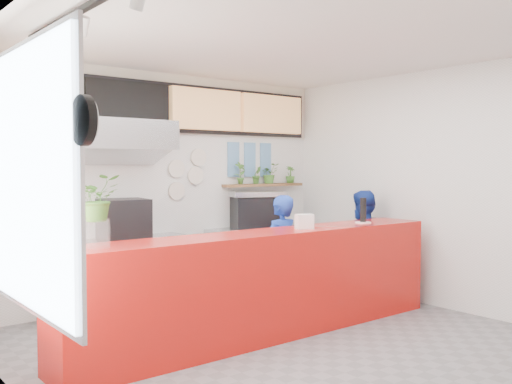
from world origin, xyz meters
TOP-DOWN VIEW (x-y plane):
  - floor at (0.00, 0.00)m, footprint 5.00×5.00m
  - ceiling at (0.00, 0.00)m, footprint 5.00×5.00m
  - wall_back at (0.00, 2.50)m, footprint 5.00×0.00m
  - wall_left at (-2.50, 0.00)m, footprint 0.00×5.00m
  - wall_right at (2.50, 0.00)m, footprint 0.00×5.00m
  - service_counter at (0.00, 0.40)m, footprint 4.50×0.60m
  - cream_band at (0.00, 2.49)m, footprint 5.00×0.02m
  - prep_bench at (-0.80, 2.20)m, footprint 1.80×0.60m
  - panini_oven at (-0.75, 2.20)m, footprint 0.61×0.61m
  - extraction_hood at (-0.80, 2.15)m, footprint 1.20×0.70m
  - hood_lip at (-0.80, 2.15)m, footprint 1.20×0.69m
  - right_bench at (1.50, 2.20)m, footprint 1.80×0.60m
  - espresso_machine at (1.30, 2.20)m, footprint 0.81×0.69m
  - espresso_tray at (1.30, 2.20)m, footprint 0.88×0.76m
  - herb_shelf at (1.60, 2.40)m, footprint 1.40×0.18m
  - menu_board_far_left at (-1.75, 2.38)m, footprint 1.10×0.10m
  - menu_board_mid_left at (-0.59, 2.38)m, footprint 1.10×0.10m
  - menu_board_mid_right at (0.57, 2.38)m, footprint 1.10×0.10m
  - menu_board_far_right at (1.73, 2.38)m, footprint 1.10×0.10m
  - soffit at (0.00, 2.46)m, footprint 4.80×0.04m
  - window_pane at (-2.47, 0.30)m, footprint 0.04×2.20m
  - window_frame at (-2.45, 0.30)m, footprint 0.03×2.30m
  - wall_clock_rim at (-2.46, -0.90)m, footprint 0.05×0.30m
  - wall_clock_face at (-2.43, -0.90)m, footprint 0.02×0.26m
  - track_rail at (-2.10, 0.00)m, footprint 0.05×2.40m
  - dec_plate_a at (0.15, 2.47)m, footprint 0.24×0.03m
  - dec_plate_b at (0.45, 2.47)m, footprint 0.24×0.03m
  - dec_plate_c at (0.15, 2.47)m, footprint 0.24×0.03m
  - dec_plate_d at (0.50, 2.47)m, footprint 0.24×0.03m
  - photo_frame_a at (1.10, 2.48)m, footprint 0.20×0.02m
  - photo_frame_b at (1.40, 2.48)m, footprint 0.20×0.02m
  - photo_frame_c at (1.70, 2.48)m, footprint 0.20×0.02m
  - photo_frame_d at (1.10, 2.48)m, footprint 0.20×0.02m
  - photo_frame_e at (1.40, 2.48)m, footprint 0.20×0.02m
  - photo_frame_f at (1.70, 2.48)m, footprint 0.20×0.02m
  - staff_center at (0.68, 0.96)m, footprint 0.57×0.42m
  - staff_right at (2.04, 0.88)m, footprint 0.77×0.63m
  - herb_a at (1.16, 2.40)m, footprint 0.18×0.13m
  - herb_b at (1.47, 2.40)m, footprint 0.16×0.13m
  - herb_c at (1.71, 2.40)m, footprint 0.29×0.26m
  - herb_d at (2.13, 2.40)m, footprint 0.15×0.14m
  - glass_vase at (-1.84, 0.39)m, footprint 0.26×0.26m
  - basil_vase at (-1.84, 0.39)m, footprint 0.36×0.31m
  - napkin_holder at (0.49, 0.35)m, footprint 0.21×0.17m
  - white_plate at (1.47, 0.37)m, footprint 0.25×0.25m
  - pepper_mill at (1.47, 0.37)m, footprint 0.08×0.08m

SIDE VIEW (x-z plane):
  - floor at x=0.00m, z-range 0.00..0.00m
  - prep_bench at x=-0.80m, z-range 0.00..0.90m
  - right_bench at x=1.50m, z-range 0.00..0.90m
  - service_counter at x=0.00m, z-range 0.00..1.10m
  - staff_center at x=0.68m, z-range 0.00..1.44m
  - staff_right at x=2.04m, z-range 0.00..1.46m
  - white_plate at x=1.47m, z-range 1.10..1.11m
  - espresso_machine at x=1.30m, z-range 0.90..1.34m
  - panini_oven at x=-0.75m, z-range 0.90..1.39m
  - napkin_holder at x=0.49m, z-range 1.10..1.26m
  - glass_vase at x=-1.84m, z-range 1.10..1.34m
  - pepper_mill at x=1.47m, z-range 1.11..1.40m
  - espresso_tray at x=1.30m, z-range 1.35..1.42m
  - dec_plate_c at x=0.15m, z-range 1.33..1.57m
  - wall_back at x=0.00m, z-range -1.00..4.00m
  - wall_left at x=-2.50m, z-range -1.00..4.00m
  - wall_right at x=2.50m, z-range -1.00..4.00m
  - herb_shelf at x=1.60m, z-range 1.48..1.52m
  - basil_vase at x=-1.84m, z-range 1.32..1.71m
  - herb_b at x=1.47m, z-range 1.52..1.78m
  - herb_d at x=2.13m, z-range 1.52..1.78m
  - dec_plate_b at x=0.45m, z-range 1.53..1.77m
  - herb_c at x=1.71m, z-range 1.52..1.82m
  - herb_a at x=1.16m, z-range 1.52..1.85m
  - window_pane at x=-2.47m, z-range 0.75..2.65m
  - window_frame at x=-2.45m, z-range 0.70..2.70m
  - dec_plate_a at x=0.15m, z-range 1.63..1.87m
  - photo_frame_d at x=1.10m, z-range 1.62..1.88m
  - photo_frame_e at x=1.40m, z-range 1.62..1.88m
  - photo_frame_f at x=1.70m, z-range 1.62..1.88m
  - dec_plate_d at x=0.50m, z-range 1.78..2.02m
  - hood_lip at x=-0.80m, z-range 1.79..2.11m
  - photo_frame_a at x=1.10m, z-range 1.88..2.12m
  - photo_frame_b at x=1.40m, z-range 1.88..2.12m
  - photo_frame_c at x=1.70m, z-range 1.88..2.12m
  - wall_clock_rim at x=-2.46m, z-range 1.90..2.20m
  - wall_clock_face at x=-2.43m, z-range 1.92..2.18m
  - extraction_hood at x=-0.80m, z-range 1.98..2.32m
  - menu_board_far_left at x=-1.75m, z-range 2.27..2.82m
  - menu_board_mid_left at x=-0.59m, z-range 2.27..2.82m
  - menu_board_mid_right at x=0.57m, z-range 2.27..2.82m
  - menu_board_far_right at x=1.73m, z-range 2.27..2.82m
  - soffit at x=0.00m, z-range 2.22..2.88m
  - cream_band at x=0.00m, z-range 2.20..3.00m
  - track_rail at x=-2.10m, z-range 2.92..2.96m
  - ceiling at x=0.00m, z-range 3.00..3.00m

